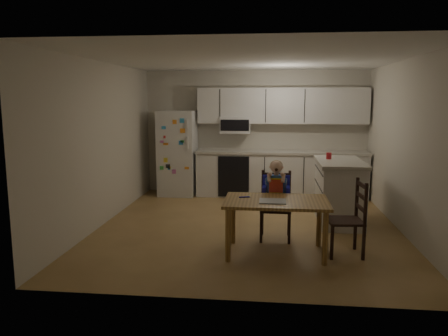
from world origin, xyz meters
TOP-DOWN VIEW (x-y plane):
  - room at (0.00, 0.48)m, footprint 4.52×5.01m
  - refrigerator at (-1.55, 2.15)m, footprint 0.72×0.70m
  - kitchen_run at (0.50, 2.24)m, footprint 3.37×0.62m
  - kitchen_island at (1.41, 0.43)m, footprint 0.70×1.33m
  - red_cup at (1.25, 0.59)m, footprint 0.08×0.08m
  - dining_table at (0.41, -1.13)m, footprint 1.29×0.83m
  - napkin at (0.36, -1.23)m, footprint 0.32×0.28m
  - toddler_spoon at (-0.01, -1.04)m, footprint 0.12×0.06m
  - chair_booster at (0.41, -0.52)m, footprint 0.42×0.42m
  - chair_side at (1.35, -1.08)m, footprint 0.45×0.45m

SIDE VIEW (x-z plane):
  - kitchen_island at x=1.41m, z-range 0.00..0.99m
  - chair_side at x=1.35m, z-range 0.06..1.01m
  - dining_table at x=0.41m, z-range 0.25..0.94m
  - chair_booster at x=0.41m, z-range 0.11..1.22m
  - napkin at x=0.36m, z-range 0.69..0.70m
  - toddler_spoon at x=-0.01m, z-range 0.69..0.71m
  - refrigerator at x=-1.55m, z-range 0.00..1.70m
  - kitchen_run at x=0.50m, z-range -0.20..1.95m
  - red_cup at x=1.25m, z-range 0.98..1.09m
  - room at x=0.00m, z-range -0.01..2.51m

